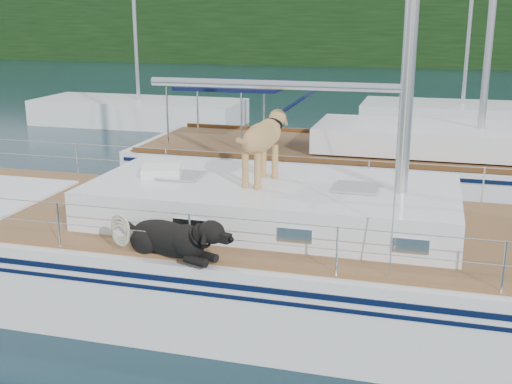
% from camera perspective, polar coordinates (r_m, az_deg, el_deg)
% --- Properties ---
extents(ground, '(120.00, 120.00, 0.00)m').
position_cam_1_polar(ground, '(10.02, -3.10, -8.94)').
color(ground, black).
rests_on(ground, ground).
extents(tree_line, '(90.00, 3.00, 6.00)m').
position_cam_1_polar(tree_line, '(53.72, 12.67, 14.02)').
color(tree_line, black).
rests_on(tree_line, ground).
extents(shore_bank, '(92.00, 1.00, 1.20)m').
position_cam_1_polar(shore_bank, '(55.02, 12.59, 11.55)').
color(shore_bank, '#595147').
rests_on(shore_bank, ground).
extents(main_sailboat, '(12.00, 4.05, 14.01)m').
position_cam_1_polar(main_sailboat, '(9.72, -2.65, -5.37)').
color(main_sailboat, white).
rests_on(main_sailboat, ground).
extents(neighbor_sailboat, '(11.00, 3.50, 13.30)m').
position_cam_1_polar(neighbor_sailboat, '(15.22, 10.39, 1.93)').
color(neighbor_sailboat, white).
rests_on(neighbor_sailboat, ground).
extents(bg_boat_west, '(8.00, 3.00, 11.65)m').
position_cam_1_polar(bg_boat_west, '(25.41, -10.33, 6.96)').
color(bg_boat_west, white).
rests_on(bg_boat_west, ground).
extents(bg_boat_center, '(7.20, 3.00, 11.65)m').
position_cam_1_polar(bg_boat_center, '(24.93, 17.80, 6.32)').
color(bg_boat_center, white).
rests_on(bg_boat_center, ground).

